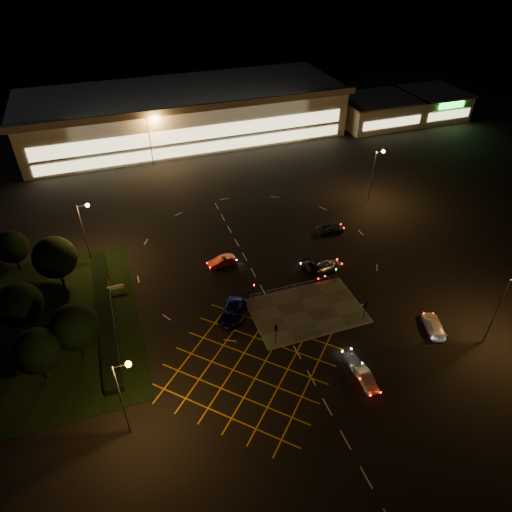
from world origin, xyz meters
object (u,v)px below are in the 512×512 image
object	(u,v)px
signal_sw	(276,331)
car_near_silver	(355,364)
car_far_dkgrey	(313,270)
car_left_blue	(232,312)
car_queue_white	(366,379)
car_right_silver	(327,265)
signal_se	(365,307)
car_circ_red	(222,261)
signal_nw	(254,289)
car_east_grey	(331,228)
car_approach_white	(434,325)
signal_ne	(336,270)

from	to	relation	value
signal_sw	car_near_silver	xyz separation A→B (m)	(7.34, -6.26, -1.74)
car_far_dkgrey	car_left_blue	bearing A→B (deg)	-172.73
car_queue_white	car_right_silver	xyz separation A→B (m)	(5.13, 19.76, 0.07)
signal_se	car_near_silver	distance (m)	7.99
signal_sw	car_queue_white	distance (m)	11.45
car_right_silver	car_circ_red	xyz separation A→B (m)	(-14.34, 6.00, -0.00)
signal_nw	car_circ_red	size ratio (longest dim) A/B	0.74
signal_nw	car_near_silver	xyz separation A→B (m)	(7.34, -14.24, -1.74)
car_east_grey	signal_sw	bearing A→B (deg)	141.06
car_queue_white	car_right_silver	bearing A→B (deg)	77.74
car_near_silver	car_east_grey	size ratio (longest dim) A/B	0.81
car_east_grey	car_approach_white	size ratio (longest dim) A/B	0.92
car_left_blue	car_east_grey	size ratio (longest dim) A/B	1.23
car_right_silver	car_east_grey	world-z (taller)	car_right_silver
signal_se	car_approach_white	size ratio (longest dim) A/B	0.64
car_far_dkgrey	car_east_grey	xyz separation A→B (m)	(7.39, 8.91, -0.01)
car_near_silver	car_approach_white	bearing A→B (deg)	10.20
car_far_dkgrey	car_circ_red	size ratio (longest dim) A/B	1.03
signal_sw	car_approach_white	xyz separation A→B (m)	(19.52, -4.19, -1.66)
car_right_silver	car_east_grey	distance (m)	10.01
signal_ne	car_circ_red	size ratio (longest dim) A/B	0.74
car_approach_white	signal_se	bearing A→B (deg)	-10.19
signal_se	car_right_silver	world-z (taller)	signal_se
car_east_grey	car_near_silver	bearing A→B (deg)	161.18
signal_ne	car_approach_white	size ratio (longest dim) A/B	0.64
car_right_silver	car_near_silver	bearing A→B (deg)	157.72
car_queue_white	signal_sw	bearing A→B (deg)	133.06
car_right_silver	car_circ_red	distance (m)	15.54
car_east_grey	car_approach_white	distance (m)	24.18
signal_sw	car_east_grey	bearing A→B (deg)	-131.26
car_circ_red	car_approach_white	distance (m)	30.21
signal_se	car_right_silver	distance (m)	11.33
car_left_blue	car_queue_white	bearing A→B (deg)	-20.30
signal_se	car_near_silver	bearing A→B (deg)	53.34
signal_nw	car_queue_white	world-z (taller)	signal_nw
signal_sw	signal_se	world-z (taller)	same
car_near_silver	signal_ne	bearing A→B (deg)	72.45
car_circ_red	car_right_silver	bearing A→B (deg)	60.13
car_queue_white	car_east_grey	bearing A→B (deg)	72.81
signal_sw	car_queue_white	size ratio (longest dim) A/B	0.83
signal_nw	signal_ne	distance (m)	12.00
car_east_grey	car_approach_white	bearing A→B (deg)	-172.79
signal_se	car_left_blue	xyz separation A→B (m)	(-15.50, 6.28, -1.59)
signal_nw	car_circ_red	world-z (taller)	signal_nw
signal_nw	car_left_blue	size ratio (longest dim) A/B	0.56
car_far_dkgrey	car_east_grey	bearing A→B (deg)	38.43
signal_sw	car_approach_white	bearing A→B (deg)	167.89
car_near_silver	car_far_dkgrey	size ratio (longest dim) A/B	0.84
car_circ_red	car_approach_white	world-z (taller)	car_approach_white
signal_sw	signal_nw	xyz separation A→B (m)	(0.00, 7.99, 0.00)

